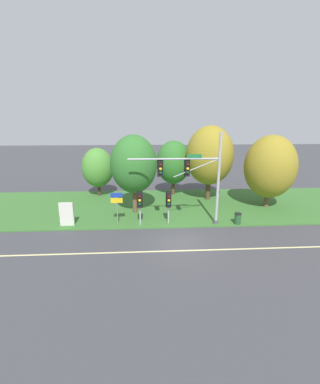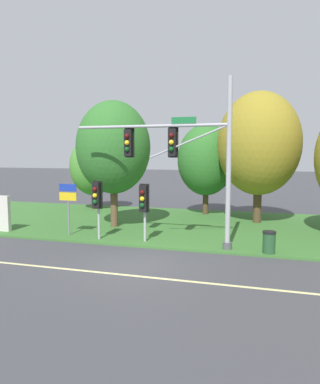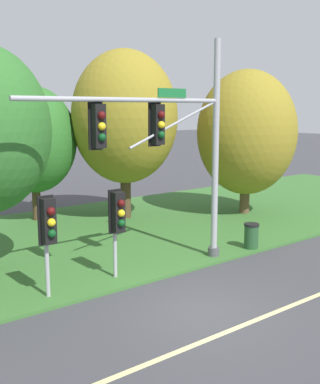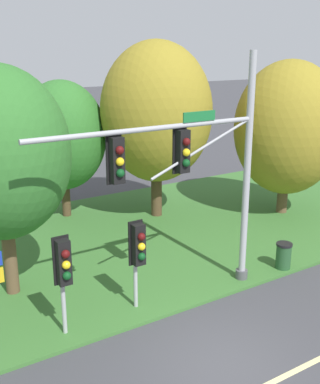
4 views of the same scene
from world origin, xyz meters
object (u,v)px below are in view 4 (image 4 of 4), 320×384
traffic_signal_mast (198,165)px  tree_left_of_mast (0,154)px  tree_tall_centre (288,128)px  pedestrian_signal_near_kerb (138,249)px  pedestrian_signal_further_along (64,267)px  tree_behind_signpost (62,136)px  tree_mid_verge (156,113)px  trash_bin (284,255)px

traffic_signal_mast → tree_left_of_mast: 5.78m
traffic_signal_mast → tree_tall_centre: (8.07, 4.10, -0.20)m
pedestrian_signal_near_kerb → pedestrian_signal_further_along: size_ratio=0.97×
pedestrian_signal_further_along → tree_behind_signpost: bearing=68.1°
pedestrian_signal_further_along → tree_mid_verge: bearing=44.0°
pedestrian_signal_further_along → trash_bin: bearing=-1.3°
tree_left_of_mast → tree_behind_signpost: tree_left_of_mast is taller
pedestrian_signal_near_kerb → tree_tall_centre: bearing=21.5°
pedestrian_signal_near_kerb → tree_mid_verge: bearing=54.2°
traffic_signal_mast → pedestrian_signal_near_kerb: 2.97m
pedestrian_signal_further_along → tree_tall_centre: tree_tall_centre is taller
tree_mid_verge → trash_bin: 8.29m
pedestrian_signal_near_kerb → tree_tall_centre: tree_tall_centre is taller
tree_left_of_mast → pedestrian_signal_near_kerb: bearing=-47.0°
tree_behind_signpost → tree_mid_verge: size_ratio=0.79×
pedestrian_signal_further_along → trash_bin: (7.94, -0.18, -1.54)m
traffic_signal_mast → tree_behind_signpost: 9.10m
tree_behind_signpost → pedestrian_signal_further_along: bearing=-111.9°
traffic_signal_mast → trash_bin: traffic_signal_mast is taller
traffic_signal_mast → pedestrian_signal_near_kerb: traffic_signal_mast is taller
pedestrian_signal_near_kerb → tree_left_of_mast: tree_left_of_mast is taller
tree_behind_signpost → tree_tall_centre: size_ratio=0.88×
pedestrian_signal_further_along → tree_tall_centre: bearing=18.4°
tree_left_of_mast → pedestrian_signal_further_along: bearing=-80.6°
traffic_signal_mast → pedestrian_signal_near_kerb: bearing=175.7°
pedestrian_signal_further_along → tree_left_of_mast: size_ratio=0.40×
pedestrian_signal_near_kerb → tree_behind_signpost: tree_behind_signpost is taller
tree_tall_centre → trash_bin: 7.07m
tree_tall_centre → trash_bin: (-4.41, -4.30, -3.48)m
traffic_signal_mast → tree_left_of_mast: size_ratio=1.04×
tree_tall_centre → pedestrian_signal_further_along: bearing=-161.6°
tree_behind_signpost → tree_mid_verge: 4.25m
traffic_signal_mast → tree_tall_centre: bearing=27.0°
pedestrian_signal_near_kerb → tree_behind_signpost: size_ratio=0.45×
traffic_signal_mast → tree_tall_centre: 9.05m
pedestrian_signal_near_kerb → tree_mid_verge: tree_mid_verge is taller
pedestrian_signal_further_along → tree_tall_centre: 13.16m
traffic_signal_mast → tree_left_of_mast: bearing=146.4°
trash_bin → pedestrian_signal_near_kerb: bearing=176.5°
pedestrian_signal_near_kerb → tree_mid_verge: (4.87, 6.75, 2.77)m
tree_mid_verge → tree_tall_centre: size_ratio=1.12×
tree_left_of_mast → tree_tall_centre: 12.92m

